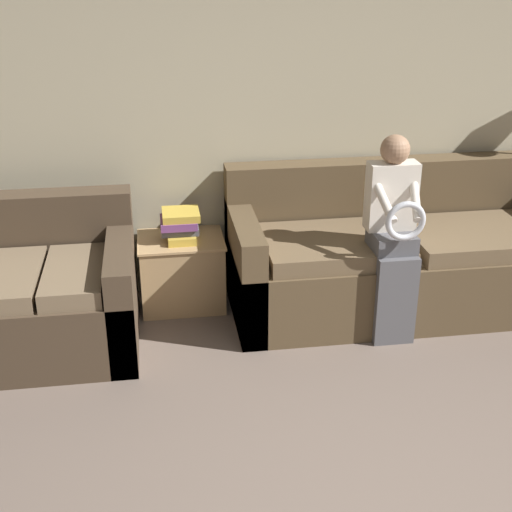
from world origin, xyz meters
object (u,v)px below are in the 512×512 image
at_px(couch_side, 18,298).
at_px(side_shelf, 182,271).
at_px(couch_main, 396,258).
at_px(child_left_seated, 394,230).
at_px(book_stack, 180,225).

distance_m(couch_side, side_shelf, 1.10).
distance_m(couch_main, child_left_seated, 0.56).
relative_size(couch_side, side_shelf, 2.47).
bearing_deg(side_shelf, couch_side, -159.31).
height_order(couch_main, child_left_seated, child_left_seated).
bearing_deg(child_left_seated, couch_side, 174.92).
distance_m(child_left_seated, book_stack, 1.41).
distance_m(side_shelf, book_stack, 0.34).
distance_m(couch_main, book_stack, 1.48).
bearing_deg(couch_main, child_left_seated, -114.55).
xyz_separation_m(couch_side, side_shelf, (1.02, 0.39, -0.07)).
bearing_deg(couch_main, couch_side, -175.80).
bearing_deg(book_stack, child_left_seated, -25.04).
bearing_deg(child_left_seated, side_shelf, 155.11).
bearing_deg(couch_side, side_shelf, 20.69).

